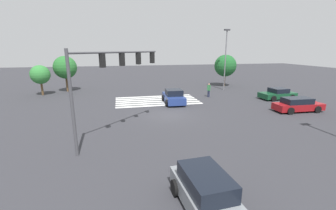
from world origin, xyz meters
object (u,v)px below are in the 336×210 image
tree_corner_a (40,75)px  tree_corner_c (225,66)px  car_2 (208,195)px  car_1 (298,105)px  car_0 (278,94)px  street_light_pole_b (226,55)px  car_3 (174,97)px  tree_corner_b (65,67)px  pedestrian (209,89)px  traffic_signal_mast (112,71)px

tree_corner_a → tree_corner_c: 26.83m
car_2 → car_1: bearing=125.2°
car_0 → car_1: 5.59m
car_2 → street_light_pole_b: size_ratio=0.53×
car_2 → tree_corner_c: bearing=149.0°
car_1 → street_light_pole_b: (1.75, -12.49, 4.46)m
car_3 → car_1: bearing=-115.5°
car_0 → car_2: 22.87m
car_1 → car_3: (11.05, -5.87, 0.07)m
tree_corner_b → pedestrian: bearing=156.6°
traffic_signal_mast → car_2: 9.61m
tree_corner_b → tree_corner_c: (-24.12, 0.45, -0.11)m
car_3 → traffic_signal_mast: bearing=147.6°
car_0 → car_1: size_ratio=0.91×
traffic_signal_mast → car_3: size_ratio=1.40×
car_2 → tree_corner_c: 30.37m
pedestrian → tree_corner_a: size_ratio=0.44×
car_2 → street_light_pole_b: (-12.19, -23.76, 4.41)m
car_0 → street_light_pole_b: (3.59, -7.21, 4.50)m
tree_corner_b → car_1: bearing=146.4°
car_2 → tree_corner_c: size_ratio=0.90×
car_0 → traffic_signal_mast: bearing=21.2°
car_2 → car_3: bearing=166.6°
tree_corner_a → car_2: bearing=117.2°
car_2 → tree_corner_a: 28.43m
car_1 → car_2: bearing=-139.2°
pedestrian → tree_corner_a: bearing=-60.1°
street_light_pole_b → car_3: bearing=35.5°
traffic_signal_mast → pedestrian: 16.51m
car_1 → street_light_pole_b: 13.38m
pedestrian → tree_corner_c: size_ratio=0.34×
pedestrian → street_light_pole_b: bearing=-178.6°
car_1 → tree_corner_c: size_ratio=0.94×
car_2 → tree_corner_b: 29.36m
tree_corner_b → tree_corner_c: 24.12m
car_1 → tree_corner_a: bearing=154.4°
car_1 → tree_corner_a: size_ratio=1.21×
car_0 → tree_corner_b: 28.36m
car_3 → tree_corner_c: bearing=-45.7°
car_2 → street_light_pole_b: 27.06m
car_0 → car_1: bearing=68.3°
car_2 → car_0: bearing=132.6°
car_2 → tree_corner_b: bearing=-163.2°
tree_corner_a → tree_corner_c: bearing=-176.4°
street_light_pole_b → tree_corner_b: 22.84m
car_2 → car_3: size_ratio=1.06×
street_light_pole_b → tree_corner_b: bearing=-9.1°
car_1 → street_light_pole_b: bearing=99.8°
traffic_signal_mast → tree_corner_c: (-17.22, -18.82, -1.31)m
car_3 → street_light_pole_b: bearing=-52.1°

